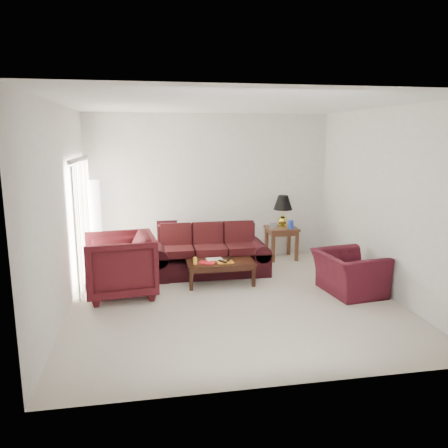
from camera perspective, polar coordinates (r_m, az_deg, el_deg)
name	(u,v)px	position (r m, az deg, el deg)	size (l,w,h in m)	color
floor	(233,299)	(7.04, 1.23, -9.77)	(5.00, 5.00, 0.00)	beige
blinds	(82,222)	(7.95, -18.04, 0.24)	(0.10, 2.00, 2.16)	silver
sofa	(209,251)	(8.15, -1.93, -3.52)	(2.18, 0.94, 0.89)	black
throw_pillow	(167,231)	(8.76, -7.44, -0.86)	(0.40, 0.12, 0.40)	black
end_table	(281,243)	(9.27, 7.49, -2.46)	(0.61, 0.61, 0.67)	#452118
table_lamp	(283,211)	(9.21, 7.69, 1.67)	(0.40, 0.40, 0.66)	gold
clock	(273,226)	(8.99, 6.45, -0.22)	(0.14, 0.05, 0.14)	#ADADB1
blue_canister	(291,225)	(9.06, 8.74, -0.08)	(0.11, 0.11, 0.18)	#1A36AC
picture_frame	(273,222)	(9.35, 6.41, 0.29)	(0.13, 0.02, 0.16)	silver
floor_lamp	(95,224)	(8.85, -16.48, 0.04)	(0.28, 0.28, 1.74)	white
armchair_left	(120,265)	(7.25, -13.44, -5.24)	(1.08, 1.11, 1.01)	#3F0E13
armchair_right	(349,273)	(7.49, 16.01, -6.16)	(1.05, 0.91, 0.68)	#3E0E18
coffee_table	(220,272)	(7.66, -0.48, -6.35)	(1.17, 0.59, 0.41)	black
magazine_red	(207,262)	(7.50, -2.22, -5.05)	(0.27, 0.20, 0.02)	red
magazine_white	(214,259)	(7.69, -1.25, -4.64)	(0.28, 0.21, 0.02)	silver
magazine_orange	(225,262)	(7.53, 0.17, -4.99)	(0.27, 0.20, 0.02)	orange
remote_a	(223,261)	(7.49, -0.19, -4.90)	(0.05, 0.18, 0.02)	black
remote_b	(229,260)	(7.59, 0.64, -4.68)	(0.05, 0.16, 0.02)	black
yellow_glass	(195,261)	(7.44, -3.79, -4.81)	(0.07, 0.07, 0.12)	yellow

